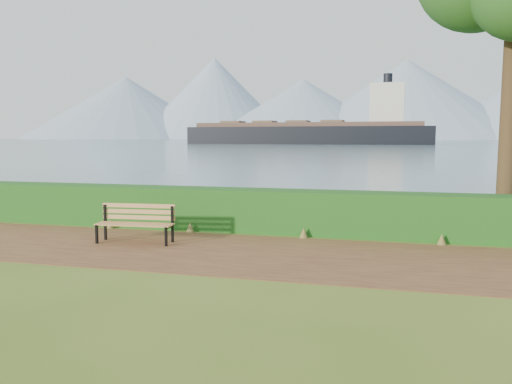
# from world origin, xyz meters

# --- Properties ---
(ground) EXTENTS (140.00, 140.00, 0.00)m
(ground) POSITION_xyz_m (0.00, 0.00, 0.00)
(ground) COLOR #45611B
(ground) RESTS_ON ground
(path) EXTENTS (40.00, 3.40, 0.01)m
(path) POSITION_xyz_m (0.00, 0.30, 0.01)
(path) COLOR #5B2E1F
(path) RESTS_ON ground
(hedge) EXTENTS (32.00, 0.85, 1.00)m
(hedge) POSITION_xyz_m (0.00, 2.60, 0.50)
(hedge) COLOR #164C15
(hedge) RESTS_ON ground
(water) EXTENTS (700.00, 510.00, 0.00)m
(water) POSITION_xyz_m (0.00, 260.00, 0.01)
(water) COLOR #405567
(water) RESTS_ON ground
(mountains) EXTENTS (585.00, 190.00, 70.00)m
(mountains) POSITION_xyz_m (-9.17, 406.05, 27.70)
(mountains) COLOR #7F92AA
(mountains) RESTS_ON ground
(bench) EXTENTS (1.67, 0.61, 0.82)m
(bench) POSITION_xyz_m (-1.79, 0.71, 0.47)
(bench) COLOR black
(bench) RESTS_ON ground
(cargo_ship) EXTENTS (71.42, 14.38, 21.55)m
(cargo_ship) POSITION_xyz_m (-16.04, 137.04, 3.21)
(cargo_ship) COLOR black
(cargo_ship) RESTS_ON ground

